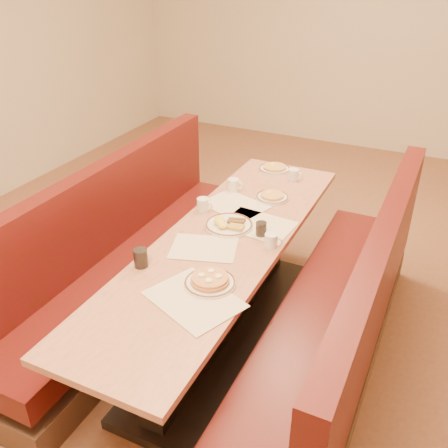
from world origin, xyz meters
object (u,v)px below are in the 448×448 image
at_px(coffee_mug_c, 294,175).
at_px(soda_tumbler_near, 141,258).
at_px(coffee_mug_a, 272,240).
at_px(coffee_mug_d, 234,185).
at_px(booth_right, 338,326).
at_px(diner_table, 223,291).
at_px(booth_left, 127,264).
at_px(soda_tumbler_mid, 261,229).
at_px(coffee_mug_b, 203,204).
at_px(eggs_plate, 228,224).
at_px(pancake_plate, 210,281).

relative_size(coffee_mug_c, soda_tumbler_near, 1.07).
relative_size(coffee_mug_a, coffee_mug_d, 0.94).
xyz_separation_m(booth_right, coffee_mug_d, (-0.96, 0.64, 0.43)).
height_order(diner_table, booth_left, booth_left).
bearing_deg(booth_left, diner_table, 0.00).
distance_m(booth_right, coffee_mug_a, 0.62).
distance_m(booth_left, booth_right, 1.46).
bearing_deg(soda_tumbler_mid, coffee_mug_b, 163.14).
bearing_deg(soda_tumbler_mid, booth_right, -13.95).
distance_m(booth_left, coffee_mug_b, 0.69).
height_order(coffee_mug_b, coffee_mug_d, same).
relative_size(booth_right, soda_tumbler_near, 23.84).
relative_size(coffee_mug_d, soda_tumbler_near, 1.08).
relative_size(booth_left, booth_right, 1.00).
height_order(eggs_plate, coffee_mug_c, coffee_mug_c).
bearing_deg(coffee_mug_c, coffee_mug_d, -129.11).
relative_size(coffee_mug_a, soda_tumbler_mid, 1.19).
bearing_deg(coffee_mug_b, diner_table, -40.61).
xyz_separation_m(coffee_mug_a, coffee_mug_d, (-0.51, 0.59, 0.00)).
bearing_deg(coffee_mug_b, booth_right, -10.99).
bearing_deg(eggs_plate, coffee_mug_a, -17.02).
height_order(diner_table, coffee_mug_b, coffee_mug_b).
bearing_deg(coffee_mug_d, soda_tumbler_mid, -61.65).
relative_size(booth_left, soda_tumbler_mid, 28.02).
height_order(coffee_mug_c, coffee_mug_d, coffee_mug_d).
distance_m(booth_right, eggs_plate, 0.88).
xyz_separation_m(coffee_mug_b, coffee_mug_c, (0.37, 0.72, -0.00)).
bearing_deg(coffee_mug_d, pancake_plate, -82.30).
xyz_separation_m(eggs_plate, coffee_mug_d, (-0.19, 0.49, 0.03)).
relative_size(coffee_mug_d, soda_tumbler_mid, 1.27).
bearing_deg(booth_left, pancake_plate, -26.75).
relative_size(booth_right, pancake_plate, 9.33).
xyz_separation_m(diner_table, eggs_plate, (-0.04, 0.15, 0.39)).
xyz_separation_m(diner_table, coffee_mug_c, (0.10, 0.99, 0.42)).
xyz_separation_m(diner_table, coffee_mug_b, (-0.28, 0.28, 0.42)).
relative_size(booth_left, coffee_mug_a, 23.49).
relative_size(pancake_plate, eggs_plate, 0.90).
xyz_separation_m(diner_table, soda_tumbler_near, (-0.28, -0.44, 0.43)).
bearing_deg(eggs_plate, booth_left, -168.09).
distance_m(booth_left, eggs_plate, 0.82).
bearing_deg(booth_left, eggs_plate, 11.91).
xyz_separation_m(coffee_mug_a, coffee_mug_b, (-0.56, 0.23, 0.00)).
relative_size(coffee_mug_b, coffee_mug_d, 1.00).
bearing_deg(coffee_mug_b, pancake_plate, -55.80).
height_order(coffee_mug_c, soda_tumbler_mid, soda_tumbler_mid).
relative_size(diner_table, coffee_mug_d, 22.10).
bearing_deg(eggs_plate, pancake_plate, -73.73).
bearing_deg(eggs_plate, booth_right, -10.78).
height_order(pancake_plate, coffee_mug_a, coffee_mug_a).
bearing_deg(coffee_mug_d, soda_tumbler_near, -103.57).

